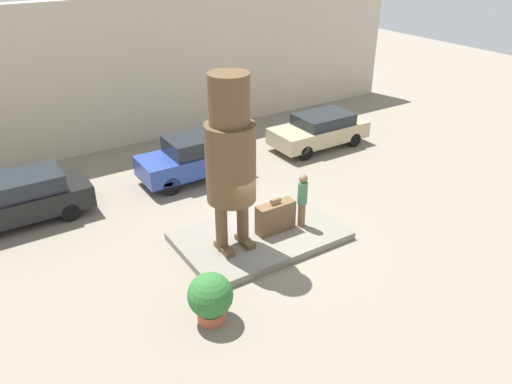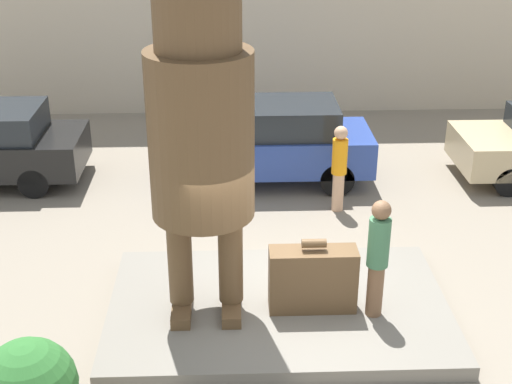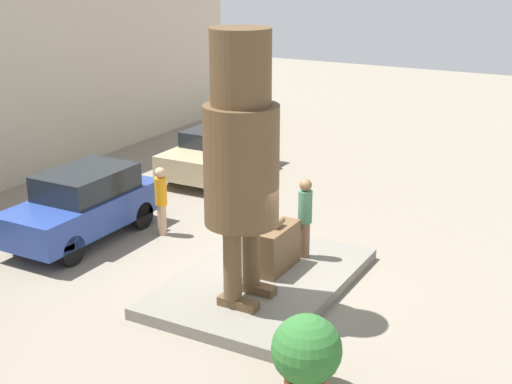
{
  "view_description": "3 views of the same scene",
  "coord_description": "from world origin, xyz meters",
  "px_view_note": "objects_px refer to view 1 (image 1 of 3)",
  "views": [
    {
      "loc": [
        -7.09,
        -10.81,
        8.46
      ],
      "look_at": [
        -0.15,
        -0.01,
        1.7
      ],
      "focal_mm": 35.0,
      "sensor_mm": 36.0,
      "label": 1
    },
    {
      "loc": [
        -0.66,
        -8.76,
        6.07
      ],
      "look_at": [
        -0.32,
        0.26,
        1.9
      ],
      "focal_mm": 50.0,
      "sensor_mm": 36.0,
      "label": 2
    },
    {
      "loc": [
        -11.7,
        -6.3,
        6.54
      ],
      "look_at": [
        -0.22,
        0.02,
        2.12
      ],
      "focal_mm": 50.0,
      "sensor_mm": 36.0,
      "label": 3
    }
  ],
  "objects_px": {
    "statue_figure": "(230,152)",
    "parked_car_black": "(18,199)",
    "parked_car_blue": "(194,157)",
    "worker_hivis": "(239,162)",
    "giant_suitcase": "(275,217)",
    "parked_car_tan": "(320,130)",
    "tourist": "(302,198)",
    "planter_pot": "(210,297)"
  },
  "relations": [
    {
      "from": "tourist",
      "to": "parked_car_blue",
      "type": "height_order",
      "value": "tourist"
    },
    {
      "from": "parked_car_tan",
      "to": "planter_pot",
      "type": "relative_size",
      "value": 3.27
    },
    {
      "from": "giant_suitcase",
      "to": "parked_car_tan",
      "type": "height_order",
      "value": "parked_car_tan"
    },
    {
      "from": "parked_car_tan",
      "to": "worker_hivis",
      "type": "height_order",
      "value": "worker_hivis"
    },
    {
      "from": "parked_car_black",
      "to": "planter_pot",
      "type": "distance_m",
      "value": 8.06
    },
    {
      "from": "worker_hivis",
      "to": "parked_car_blue",
      "type": "bearing_deg",
      "value": 128.12
    },
    {
      "from": "statue_figure",
      "to": "planter_pot",
      "type": "relative_size",
      "value": 3.85
    },
    {
      "from": "statue_figure",
      "to": "parked_car_black",
      "type": "height_order",
      "value": "statue_figure"
    },
    {
      "from": "parked_car_tan",
      "to": "tourist",
      "type": "bearing_deg",
      "value": 46.34
    },
    {
      "from": "parked_car_blue",
      "to": "parked_car_tan",
      "type": "relative_size",
      "value": 0.94
    },
    {
      "from": "parked_car_tan",
      "to": "planter_pot",
      "type": "height_order",
      "value": "parked_car_tan"
    },
    {
      "from": "parked_car_black",
      "to": "planter_pot",
      "type": "xyz_separation_m",
      "value": [
        2.98,
        -7.49,
        -0.12
      ]
    },
    {
      "from": "worker_hivis",
      "to": "planter_pot",
      "type": "bearing_deg",
      "value": -126.37
    },
    {
      "from": "giant_suitcase",
      "to": "parked_car_black",
      "type": "height_order",
      "value": "parked_car_black"
    },
    {
      "from": "statue_figure",
      "to": "worker_hivis",
      "type": "relative_size",
      "value": 3.0
    },
    {
      "from": "statue_figure",
      "to": "planter_pot",
      "type": "xyz_separation_m",
      "value": [
        -1.92,
        -2.24,
        -2.5
      ]
    },
    {
      "from": "giant_suitcase",
      "to": "planter_pot",
      "type": "distance_m",
      "value": 4.09
    },
    {
      "from": "planter_pot",
      "to": "tourist",
      "type": "bearing_deg",
      "value": 25.5
    },
    {
      "from": "parked_car_blue",
      "to": "parked_car_tan",
      "type": "height_order",
      "value": "parked_car_blue"
    },
    {
      "from": "worker_hivis",
      "to": "tourist",
      "type": "bearing_deg",
      "value": -90.55
    },
    {
      "from": "parked_car_blue",
      "to": "statue_figure",
      "type": "bearing_deg",
      "value": 75.79
    },
    {
      "from": "giant_suitcase",
      "to": "worker_hivis",
      "type": "relative_size",
      "value": 0.73
    },
    {
      "from": "giant_suitcase",
      "to": "parked_car_black",
      "type": "distance_m",
      "value": 8.29
    },
    {
      "from": "giant_suitcase",
      "to": "parked_car_tan",
      "type": "bearing_deg",
      "value": 40.71
    },
    {
      "from": "statue_figure",
      "to": "parked_car_tan",
      "type": "relative_size",
      "value": 1.18
    },
    {
      "from": "giant_suitcase",
      "to": "planter_pot",
      "type": "relative_size",
      "value": 0.94
    },
    {
      "from": "giant_suitcase",
      "to": "tourist",
      "type": "height_order",
      "value": "tourist"
    },
    {
      "from": "parked_car_black",
      "to": "parked_car_blue",
      "type": "relative_size",
      "value": 1.13
    },
    {
      "from": "statue_figure",
      "to": "worker_hivis",
      "type": "xyz_separation_m",
      "value": [
        2.41,
        3.64,
        -2.28
      ]
    },
    {
      "from": "tourist",
      "to": "planter_pot",
      "type": "relative_size",
      "value": 1.34
    },
    {
      "from": "statue_figure",
      "to": "parked_car_tan",
      "type": "xyz_separation_m",
      "value": [
        7.31,
        4.98,
        -2.44
      ]
    },
    {
      "from": "statue_figure",
      "to": "parked_car_black",
      "type": "distance_m",
      "value": 7.56
    },
    {
      "from": "parked_car_black",
      "to": "worker_hivis",
      "type": "height_order",
      "value": "worker_hivis"
    },
    {
      "from": "planter_pot",
      "to": "worker_hivis",
      "type": "distance_m",
      "value": 7.3
    },
    {
      "from": "tourist",
      "to": "worker_hivis",
      "type": "xyz_separation_m",
      "value": [
        0.04,
        3.83,
        -0.27
      ]
    },
    {
      "from": "statue_figure",
      "to": "tourist",
      "type": "distance_m",
      "value": 3.11
    },
    {
      "from": "tourist",
      "to": "worker_hivis",
      "type": "height_order",
      "value": "tourist"
    },
    {
      "from": "parked_car_black",
      "to": "tourist",
      "type": "bearing_deg",
      "value": 143.17
    },
    {
      "from": "tourist",
      "to": "parked_car_tan",
      "type": "xyz_separation_m",
      "value": [
        4.94,
        5.18,
        -0.43
      ]
    },
    {
      "from": "tourist",
      "to": "planter_pot",
      "type": "bearing_deg",
      "value": -154.5
    },
    {
      "from": "parked_car_tan",
      "to": "giant_suitcase",
      "type": "bearing_deg",
      "value": 40.71
    },
    {
      "from": "parked_car_blue",
      "to": "worker_hivis",
      "type": "relative_size",
      "value": 2.38
    }
  ]
}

